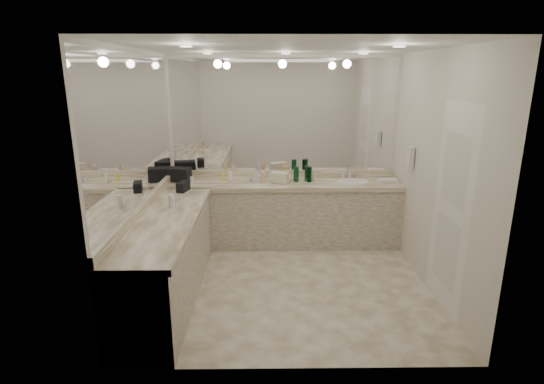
{
  "coord_description": "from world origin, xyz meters",
  "views": [
    {
      "loc": [
        -0.24,
        -4.47,
        2.35
      ],
      "look_at": [
        -0.17,
        0.4,
        0.98
      ],
      "focal_mm": 28.0,
      "sensor_mm": 36.0,
      "label": 1
    }
  ],
  "objects_px": {
    "hand_towel": "(387,181)",
    "wall_phone": "(411,156)",
    "cream_cosmetic_case": "(280,178)",
    "soap_bottle_c": "(287,176)",
    "soap_bottle_b": "(257,176)",
    "black_toiletry_bag": "(179,175)",
    "soap_bottle_a": "(230,175)",
    "sink": "(352,182)"
  },
  "relations": [
    {
      "from": "hand_towel",
      "to": "soap_bottle_a",
      "type": "height_order",
      "value": "soap_bottle_a"
    },
    {
      "from": "soap_bottle_a",
      "to": "soap_bottle_b",
      "type": "relative_size",
      "value": 1.11
    },
    {
      "from": "black_toiletry_bag",
      "to": "hand_towel",
      "type": "distance_m",
      "value": 2.89
    },
    {
      "from": "black_toiletry_bag",
      "to": "sink",
      "type": "bearing_deg",
      "value": -1.43
    },
    {
      "from": "sink",
      "to": "cream_cosmetic_case",
      "type": "bearing_deg",
      "value": -177.5
    },
    {
      "from": "cream_cosmetic_case",
      "to": "black_toiletry_bag",
      "type": "bearing_deg",
      "value": -161.97
    },
    {
      "from": "cream_cosmetic_case",
      "to": "hand_towel",
      "type": "distance_m",
      "value": 1.49
    },
    {
      "from": "wall_phone",
      "to": "soap_bottle_a",
      "type": "bearing_deg",
      "value": 167.13
    },
    {
      "from": "black_toiletry_bag",
      "to": "cream_cosmetic_case",
      "type": "bearing_deg",
      "value": -4.26
    },
    {
      "from": "black_toiletry_bag",
      "to": "soap_bottle_a",
      "type": "xyz_separation_m",
      "value": [
        0.72,
        -0.04,
        0.0
      ]
    },
    {
      "from": "sink",
      "to": "hand_towel",
      "type": "distance_m",
      "value": 0.48
    },
    {
      "from": "sink",
      "to": "soap_bottle_a",
      "type": "relative_size",
      "value": 2.4
    },
    {
      "from": "cream_cosmetic_case",
      "to": "soap_bottle_c",
      "type": "bearing_deg",
      "value": 43.42
    },
    {
      "from": "soap_bottle_a",
      "to": "hand_towel",
      "type": "bearing_deg",
      "value": -1.2
    },
    {
      "from": "soap_bottle_b",
      "to": "hand_towel",
      "type": "bearing_deg",
      "value": -0.29
    },
    {
      "from": "sink",
      "to": "soap_bottle_a",
      "type": "distance_m",
      "value": 1.7
    },
    {
      "from": "hand_towel",
      "to": "soap_bottle_b",
      "type": "relative_size",
      "value": 1.51
    },
    {
      "from": "black_toiletry_bag",
      "to": "soap_bottle_c",
      "type": "height_order",
      "value": "black_toiletry_bag"
    },
    {
      "from": "wall_phone",
      "to": "hand_towel",
      "type": "relative_size",
      "value": 0.97
    },
    {
      "from": "sink",
      "to": "soap_bottle_b",
      "type": "bearing_deg",
      "value": -179.51
    },
    {
      "from": "soap_bottle_c",
      "to": "hand_towel",
      "type": "bearing_deg",
      "value": -0.68
    },
    {
      "from": "sink",
      "to": "black_toiletry_bag",
      "type": "height_order",
      "value": "black_toiletry_bag"
    },
    {
      "from": "sink",
      "to": "black_toiletry_bag",
      "type": "xyz_separation_m",
      "value": [
        -2.41,
        0.06,
        0.09
      ]
    },
    {
      "from": "soap_bottle_c",
      "to": "sink",
      "type": "bearing_deg",
      "value": 0.25
    },
    {
      "from": "hand_towel",
      "to": "cream_cosmetic_case",
      "type": "bearing_deg",
      "value": -179.09
    },
    {
      "from": "cream_cosmetic_case",
      "to": "soap_bottle_b",
      "type": "height_order",
      "value": "soap_bottle_b"
    },
    {
      "from": "cream_cosmetic_case",
      "to": "hand_towel",
      "type": "bearing_deg",
      "value": 23.21
    },
    {
      "from": "black_toiletry_bag",
      "to": "wall_phone",
      "type": "bearing_deg",
      "value": -10.53
    },
    {
      "from": "hand_towel",
      "to": "soap_bottle_b",
      "type": "bearing_deg",
      "value": 179.71
    },
    {
      "from": "hand_towel",
      "to": "soap_bottle_c",
      "type": "distance_m",
      "value": 1.39
    },
    {
      "from": "wall_phone",
      "to": "cream_cosmetic_case",
      "type": "height_order",
      "value": "wall_phone"
    },
    {
      "from": "sink",
      "to": "cream_cosmetic_case",
      "type": "xyz_separation_m",
      "value": [
        -1.01,
        -0.04,
        0.07
      ]
    },
    {
      "from": "cream_cosmetic_case",
      "to": "soap_bottle_b",
      "type": "bearing_deg",
      "value": -163.69
    },
    {
      "from": "wall_phone",
      "to": "soap_bottle_c",
      "type": "distance_m",
      "value": 1.63
    },
    {
      "from": "cream_cosmetic_case",
      "to": "hand_towel",
      "type": "xyz_separation_m",
      "value": [
        1.49,
        0.02,
        -0.05
      ]
    },
    {
      "from": "sink",
      "to": "soap_bottle_c",
      "type": "height_order",
      "value": "soap_bottle_c"
    },
    {
      "from": "sink",
      "to": "black_toiletry_bag",
      "type": "distance_m",
      "value": 2.41
    },
    {
      "from": "hand_towel",
      "to": "wall_phone",
      "type": "bearing_deg",
      "value": -75.51
    },
    {
      "from": "black_toiletry_bag",
      "to": "soap_bottle_b",
      "type": "bearing_deg",
      "value": -3.76
    },
    {
      "from": "wall_phone",
      "to": "hand_towel",
      "type": "height_order",
      "value": "wall_phone"
    },
    {
      "from": "hand_towel",
      "to": "soap_bottle_c",
      "type": "relative_size",
      "value": 1.51
    },
    {
      "from": "cream_cosmetic_case",
      "to": "soap_bottle_a",
      "type": "xyz_separation_m",
      "value": [
        -0.68,
        0.07,
        0.02
      ]
    }
  ]
}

